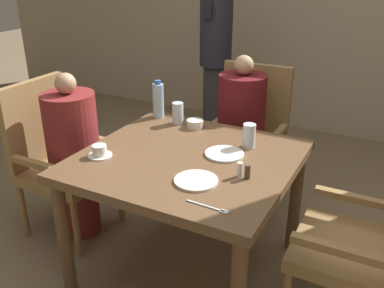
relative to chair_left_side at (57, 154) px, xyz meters
name	(u,v)px	position (x,y,z in m)	size (l,w,h in m)	color
ground_plane	(188,266)	(0.95, 0.00, -0.53)	(16.00, 16.00, 0.00)	#7A664C
dining_table	(187,172)	(0.95, 0.00, 0.10)	(1.10, 1.04, 0.72)	brown
chair_left_side	(57,154)	(0.00, 0.00, 0.00)	(0.51, 0.51, 0.99)	olive
diner_in_left_chair	(74,155)	(0.15, 0.00, 0.03)	(0.32, 0.32, 1.08)	maroon
chair_far_side	(248,132)	(0.95, 0.92, 0.00)	(0.51, 0.51, 0.99)	olive
diner_in_far_chair	(240,133)	(0.95, 0.77, 0.04)	(0.32, 0.32, 1.11)	#5B1419
chair_right_side	(373,237)	(1.90, 0.00, 0.00)	(0.51, 0.51, 0.99)	olive
standing_host	(216,52)	(0.33, 1.69, 0.37)	(0.29, 0.32, 1.68)	#2D2D33
plate_main_left	(224,154)	(1.12, 0.11, 0.20)	(0.21, 0.21, 0.01)	white
plate_main_right	(196,181)	(1.12, -0.23, 0.20)	(0.21, 0.21, 0.01)	white
teacup_with_saucer	(100,152)	(0.54, -0.21, 0.22)	(0.13, 0.13, 0.06)	white
bowl_small	(195,124)	(0.80, 0.38, 0.22)	(0.10, 0.10, 0.05)	white
water_bottle	(158,100)	(0.50, 0.44, 0.31)	(0.07, 0.07, 0.24)	#A3C6DB
glass_tall_near	(178,113)	(0.67, 0.40, 0.26)	(0.07, 0.07, 0.14)	silver
glass_tall_mid	(249,136)	(1.19, 0.26, 0.26)	(0.07, 0.07, 0.14)	silver
salt_shaker	(240,170)	(1.28, -0.08, 0.23)	(0.03, 0.03, 0.07)	white
pepper_shaker	(247,172)	(1.32, -0.08, 0.23)	(0.03, 0.03, 0.07)	#4C3D2D
fork_beside_plate	(212,208)	(1.28, -0.40, 0.20)	(0.20, 0.03, 0.00)	silver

